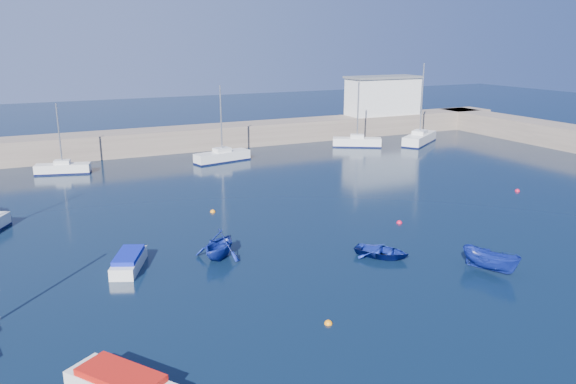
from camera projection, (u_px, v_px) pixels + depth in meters
name	position (u px, v px, depth m)	size (l,w,h in m)	color
ground	(413.00, 319.00, 26.42)	(220.00, 220.00, 0.00)	black
back_wall	(170.00, 140.00, 66.13)	(96.00, 4.50, 2.60)	#7A6A5D
right_arm	(534.00, 131.00, 72.24)	(4.50, 32.00, 2.60)	#7A6A5D
harbor_office	(383.00, 97.00, 77.61)	(10.00, 4.00, 5.00)	silver
sailboat_5	(63.00, 168.00, 54.95)	(5.33, 2.74, 6.86)	silver
sailboat_6	(222.00, 156.00, 60.33)	(6.35, 2.94, 8.12)	silver
sailboat_7	(357.00, 142.00, 68.81)	(5.87, 4.39, 7.81)	silver
sailboat_8	(420.00, 138.00, 70.91)	(7.46, 6.08, 9.94)	silver
motorboat_0	(121.00, 384.00, 20.62)	(3.77, 4.48, 0.98)	silver
motorboat_1	(129.00, 261.00, 32.15)	(2.72, 4.01, 0.93)	silver
dinghy_center	(382.00, 252.00, 33.85)	(2.35, 3.29, 0.68)	navy
dinghy_left	(219.00, 244.00, 33.57)	(2.85, 3.30, 1.74)	navy
dinghy_right	(491.00, 261.00, 31.62)	(1.28, 3.41, 1.32)	navy
buoy_0	(328.00, 324.00, 25.94)	(0.39, 0.39, 0.39)	orange
buoy_1	(399.00, 223.00, 40.20)	(0.41, 0.41, 0.41)	red
buoy_3	(213.00, 212.00, 42.78)	(0.40, 0.40, 0.40)	orange
buoy_4	(517.00, 191.00, 48.64)	(0.42, 0.42, 0.42)	red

